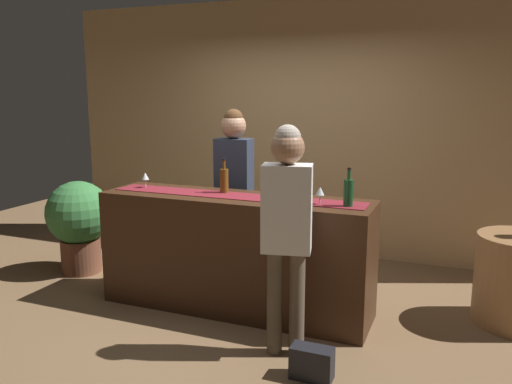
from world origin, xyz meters
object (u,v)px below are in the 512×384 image
object	(u,v)px
wine_glass_far_end	(145,177)
customer_sipping	(287,217)
bartender	(234,177)
wine_glass_mid_counter	(320,192)
wine_bottle_green	(348,192)
potted_plant_tall	(79,220)
handbag	(312,363)
wine_glass_near_customer	(282,187)
wine_bottle_amber	(224,180)

from	to	relation	value
wine_glass_far_end	customer_sipping	world-z (taller)	customer_sipping
bartender	wine_glass_mid_counter	bearing A→B (deg)	145.26
wine_bottle_green	potted_plant_tall	size ratio (longest dim) A/B	0.31
wine_glass_far_end	handbag	size ratio (longest dim) A/B	0.51
handbag	customer_sipping	bearing A→B (deg)	136.80
wine_glass_mid_counter	handbag	bearing A→B (deg)	-77.05
wine_glass_near_customer	wine_glass_mid_counter	size ratio (longest dim) A/B	1.00
wine_bottle_amber	wine_glass_near_customer	size ratio (longest dim) A/B	2.10
wine_glass_near_customer	handbag	xyz separation A→B (m)	(0.52, -0.87, -1.00)
wine_bottle_green	wine_glass_mid_counter	world-z (taller)	wine_bottle_green
wine_bottle_amber	wine_bottle_green	world-z (taller)	same
wine_bottle_green	potted_plant_tall	world-z (taller)	wine_bottle_green
potted_plant_tall	bartender	bearing A→B (deg)	11.44
wine_bottle_green	customer_sipping	world-z (taller)	customer_sipping
wine_glass_near_customer	wine_glass_far_end	xyz separation A→B (m)	(-1.32, 0.02, 0.00)
wine_glass_near_customer	bartender	world-z (taller)	bartender
customer_sipping	wine_glass_mid_counter	bearing A→B (deg)	67.35
wine_glass_far_end	customer_sipping	distance (m)	1.69
wine_bottle_amber	wine_glass_far_end	xyz separation A→B (m)	(-0.77, -0.06, -0.01)
handbag	wine_glass_near_customer	bearing A→B (deg)	120.88
bartender	handbag	size ratio (longest dim) A/B	6.10
wine_bottle_green	bartender	bearing A→B (deg)	153.17
wine_bottle_amber	bartender	xyz separation A→B (m)	(-0.13, 0.49, -0.06)
customer_sipping	handbag	xyz separation A→B (m)	(0.27, -0.26, -0.91)
bartender	potted_plant_tall	world-z (taller)	bartender
wine_bottle_green	handbag	xyz separation A→B (m)	(-0.04, -0.80, -1.01)
wine_bottle_amber	wine_glass_far_end	bearing A→B (deg)	-175.86
wine_glass_near_customer	handbag	size ratio (longest dim) A/B	0.51
potted_plant_tall	handbag	xyz separation A→B (m)	(2.82, -1.10, -0.45)
wine_bottle_green	wine_glass_far_end	bearing A→B (deg)	177.48
wine_glass_mid_counter	wine_bottle_green	bearing A→B (deg)	4.14
wine_bottle_green	handbag	world-z (taller)	wine_bottle_green
wine_bottle_amber	potted_plant_tall	distance (m)	1.84
bartender	potted_plant_tall	distance (m)	1.73
wine_bottle_amber	handbag	size ratio (longest dim) A/B	1.08
potted_plant_tall	handbag	distance (m)	3.06
wine_glass_mid_counter	wine_glass_far_end	xyz separation A→B (m)	(-1.66, 0.10, 0.00)
customer_sipping	wine_bottle_amber	bearing A→B (deg)	126.57
wine_glass_near_customer	handbag	bearing A→B (deg)	-59.12
customer_sipping	handbag	world-z (taller)	customer_sipping
wine_bottle_amber	potted_plant_tall	bearing A→B (deg)	174.72
wine_glass_near_customer	bartender	size ratio (longest dim) A/B	0.08
wine_bottle_green	handbag	bearing A→B (deg)	-92.62
wine_bottle_green	customer_sipping	xyz separation A→B (m)	(-0.31, -0.55, -0.10)
wine_glass_far_end	potted_plant_tall	xyz separation A→B (m)	(-0.98, 0.22, -0.55)
wine_glass_mid_counter	customer_sipping	bearing A→B (deg)	-99.70
wine_bottle_green	wine_glass_near_customer	world-z (taller)	wine_bottle_green
potted_plant_tall	wine_glass_far_end	bearing A→B (deg)	-12.48
wine_glass_near_customer	wine_glass_mid_counter	distance (m)	0.35
customer_sipping	handbag	distance (m)	0.98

